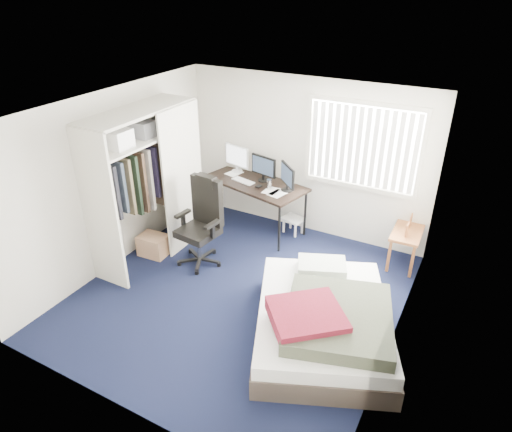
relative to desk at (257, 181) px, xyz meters
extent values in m
plane|color=black|center=(0.68, -1.75, -0.84)|extent=(4.20, 4.20, 0.00)
plane|color=silver|center=(0.68, 0.35, 0.41)|extent=(4.00, 0.00, 4.00)
plane|color=silver|center=(0.68, -3.85, 0.41)|extent=(4.00, 0.00, 4.00)
plane|color=silver|center=(-1.32, -1.75, 0.41)|extent=(0.00, 4.20, 4.20)
plane|color=silver|center=(2.68, -1.75, 0.41)|extent=(0.00, 4.20, 4.20)
plane|color=white|center=(0.68, -1.75, 1.66)|extent=(4.20, 4.20, 0.00)
cube|color=white|center=(1.58, 0.33, 0.76)|extent=(1.60, 0.02, 1.20)
cube|color=beige|center=(1.58, 0.30, 1.39)|extent=(1.72, 0.06, 0.06)
cube|color=beige|center=(1.58, 0.30, 0.13)|extent=(1.72, 0.06, 0.06)
cube|color=white|center=(1.58, 0.27, 0.76)|extent=(1.60, 0.04, 1.16)
cube|color=beige|center=(-1.02, -2.35, 0.26)|extent=(0.60, 0.04, 2.20)
cube|color=beige|center=(-1.02, -0.55, 0.26)|extent=(0.60, 0.04, 2.20)
cube|color=beige|center=(-1.02, -1.45, 1.36)|extent=(0.60, 1.80, 0.04)
cube|color=beige|center=(-1.02, -1.45, 0.98)|extent=(0.56, 1.74, 0.03)
cylinder|color=silver|center=(-1.02, -1.45, 0.86)|extent=(0.03, 1.72, 0.03)
cube|color=#26262B|center=(-1.02, -1.55, 0.41)|extent=(0.38, 1.10, 0.90)
cube|color=beige|center=(-0.70, -1.00, 0.26)|extent=(0.03, 0.90, 2.20)
cube|color=white|center=(-1.02, -1.90, 1.11)|extent=(0.38, 0.30, 0.24)
cube|color=gray|center=(-1.02, -1.40, 1.10)|extent=(0.34, 0.28, 0.22)
cube|color=black|center=(-0.01, -0.02, -0.04)|extent=(1.81, 1.15, 0.04)
cylinder|color=black|center=(-0.84, -0.16, -0.45)|extent=(0.04, 0.04, 0.78)
cylinder|color=black|center=(-0.69, 0.48, -0.45)|extent=(0.04, 0.04, 0.78)
cylinder|color=black|center=(0.67, -0.52, -0.45)|extent=(0.04, 0.04, 0.78)
cylinder|color=black|center=(0.82, 0.12, -0.45)|extent=(0.04, 0.04, 0.78)
cube|color=white|center=(-0.50, 0.23, 0.26)|extent=(0.49, 0.14, 0.36)
cube|color=white|center=(-0.50, 0.23, 0.26)|extent=(0.44, 0.11, 0.31)
cube|color=black|center=(0.08, 0.09, 0.24)|extent=(0.47, 0.14, 0.32)
cube|color=#1E2838|center=(0.08, 0.09, 0.24)|extent=(0.42, 0.11, 0.27)
cube|color=black|center=(0.58, -0.07, 0.24)|extent=(0.47, 0.14, 0.32)
cube|color=#1E2838|center=(0.58, -0.07, 0.24)|extent=(0.42, 0.11, 0.27)
cube|color=white|center=(-0.20, -0.09, -0.01)|extent=(0.42, 0.23, 0.02)
cube|color=black|center=(0.13, -0.17, -0.01)|extent=(0.08, 0.11, 0.02)
cylinder|color=silver|center=(0.30, -0.15, 0.06)|extent=(0.08, 0.08, 0.16)
cube|color=white|center=(-0.01, -0.02, -0.02)|extent=(0.36, 0.34, 0.00)
cube|color=black|center=(-0.23, -1.36, -0.78)|extent=(0.69, 0.69, 0.12)
cylinder|color=silver|center=(-0.23, -1.36, -0.56)|extent=(0.06, 0.06, 0.41)
cube|color=black|center=(-0.23, -1.36, -0.33)|extent=(0.57, 0.57, 0.10)
cube|color=black|center=(-0.20, -1.12, 0.08)|extent=(0.52, 0.16, 0.72)
cube|color=black|center=(-0.20, -1.12, 0.39)|extent=(0.32, 0.16, 0.16)
cube|color=black|center=(-0.50, -1.33, -0.11)|extent=(0.11, 0.29, 0.04)
cube|color=black|center=(0.05, -1.39, -0.11)|extent=(0.11, 0.29, 0.04)
cube|color=white|center=(0.63, 0.10, -0.59)|extent=(0.39, 0.34, 0.03)
cylinder|color=white|center=(0.49, 0.04, -0.72)|extent=(0.04, 0.04, 0.24)
cylinder|color=white|center=(0.53, 0.22, -0.72)|extent=(0.04, 0.04, 0.24)
cylinder|color=white|center=(0.72, -0.02, -0.72)|extent=(0.04, 0.04, 0.24)
cylinder|color=white|center=(0.77, 0.15, -0.72)|extent=(0.04, 0.04, 0.24)
cube|color=brown|center=(2.43, 0.10, -0.31)|extent=(0.42, 0.81, 0.04)
cube|color=brown|center=(2.28, -0.27, -0.59)|extent=(0.04, 0.04, 0.51)
cube|color=brown|center=(2.26, 0.45, -0.59)|extent=(0.04, 0.04, 0.51)
cube|color=brown|center=(2.60, -0.26, -0.59)|extent=(0.04, 0.04, 0.51)
cube|color=brown|center=(2.58, 0.46, -0.59)|extent=(0.04, 0.04, 0.51)
cube|color=brown|center=(2.44, -0.08, -0.20)|extent=(0.02, 0.14, 0.18)
cube|color=brown|center=(2.43, 0.22, -0.20)|extent=(0.02, 0.14, 0.18)
cube|color=#3A302A|center=(1.93, -1.98, -0.71)|extent=(2.16, 2.42, 0.26)
cube|color=white|center=(1.93, -1.98, -0.50)|extent=(2.11, 2.37, 0.18)
cube|color=silver|center=(1.65, -1.32, -0.34)|extent=(0.71, 0.60, 0.14)
cube|color=#3B4231|center=(2.17, -2.15, -0.34)|extent=(1.44, 1.51, 0.18)
cube|color=#580F11|center=(1.88, -2.38, -0.26)|extent=(1.03, 1.02, 0.16)
cube|color=tan|center=(-0.97, -1.51, -0.68)|extent=(0.44, 0.34, 0.32)
camera|label=1|loc=(3.20, -5.95, 2.98)|focal=32.00mm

